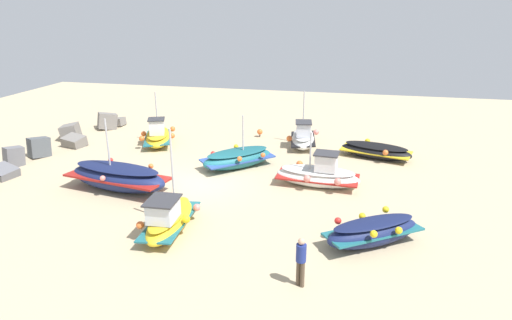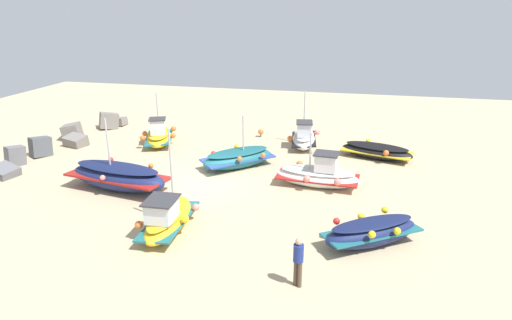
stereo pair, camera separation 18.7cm
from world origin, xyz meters
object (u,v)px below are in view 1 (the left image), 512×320
at_px(fishing_boat_7, 303,137).
at_px(mooring_buoy_0, 260,132).
at_px(fishing_boat_1, 169,219).
at_px(fishing_boat_4, 318,175).
at_px(fishing_boat_3, 238,158).
at_px(person_walking, 301,259).
at_px(fishing_boat_5, 373,231).
at_px(fishing_boat_0, 158,136).
at_px(fishing_boat_6, 118,177).
at_px(fishing_boat_2, 376,151).

distance_m(fishing_boat_7, mooring_buoy_0, 3.33).
bearing_deg(fishing_boat_7, mooring_buoy_0, -122.32).
relative_size(fishing_boat_1, fishing_boat_4, 0.95).
distance_m(fishing_boat_3, mooring_buoy_0, 5.92).
xyz_separation_m(fishing_boat_1, person_walking, (-2.37, -5.36, 0.41)).
bearing_deg(fishing_boat_5, mooring_buoy_0, 84.20).
bearing_deg(fishing_boat_5, fishing_boat_4, 80.68).
xyz_separation_m(fishing_boat_0, fishing_boat_4, (-4.58, -10.42, 0.02)).
xyz_separation_m(fishing_boat_1, fishing_boat_6, (3.33, 3.99, 0.10)).
relative_size(fishing_boat_0, fishing_boat_6, 0.74).
height_order(fishing_boat_0, fishing_boat_4, fishing_boat_0).
bearing_deg(fishing_boat_3, fishing_boat_2, 160.05).
bearing_deg(fishing_boat_2, person_walking, 94.28).
bearing_deg(fishing_boat_3, fishing_boat_6, -2.25).
bearing_deg(mooring_buoy_0, fishing_boat_7, -114.45).
bearing_deg(fishing_boat_4, mooring_buoy_0, 125.27).
distance_m(fishing_boat_3, fishing_boat_5, 9.66).
bearing_deg(fishing_boat_6, fishing_boat_0, 109.28).
height_order(fishing_boat_0, person_walking, fishing_boat_0).
height_order(fishing_boat_6, fishing_boat_7, fishing_boat_6).
height_order(fishing_boat_2, mooring_buoy_0, fishing_boat_2).
height_order(fishing_boat_4, mooring_buoy_0, fishing_boat_4).
distance_m(fishing_boat_1, fishing_boat_2, 13.39).
relative_size(fishing_boat_7, mooring_buoy_0, 7.00).
height_order(fishing_boat_1, mooring_buoy_0, fishing_boat_1).
relative_size(fishing_boat_2, fishing_boat_5, 1.11).
xyz_separation_m(fishing_boat_4, person_walking, (-8.25, -0.16, 0.41)).
xyz_separation_m(fishing_boat_2, person_walking, (-13.07, 2.68, 0.54)).
bearing_deg(fishing_boat_4, fishing_boat_7, 107.96).
distance_m(fishing_boat_0, fishing_boat_1, 11.69).
bearing_deg(fishing_boat_7, fishing_boat_1, -24.97).
relative_size(fishing_boat_4, fishing_boat_5, 1.08).
xyz_separation_m(fishing_boat_0, fishing_boat_5, (-9.74, -12.84, -0.01)).
xyz_separation_m(fishing_boat_0, fishing_boat_6, (-7.13, -1.22, 0.12)).
distance_m(fishing_boat_1, fishing_boat_4, 7.85).
relative_size(fishing_boat_3, fishing_boat_6, 0.74).
bearing_deg(mooring_buoy_0, fishing_boat_1, 177.07).
distance_m(fishing_boat_5, fishing_boat_6, 11.90).
xyz_separation_m(fishing_boat_6, mooring_buoy_0, (10.09, -4.68, -0.31)).
height_order(fishing_boat_7, mooring_buoy_0, fishing_boat_7).
height_order(fishing_boat_7, person_walking, fishing_boat_7).
bearing_deg(fishing_boat_3, fishing_boat_7, -166.72).
bearing_deg(fishing_boat_2, fishing_boat_5, 103.46).
relative_size(fishing_boat_0, mooring_buoy_0, 7.45).
height_order(fishing_boat_4, fishing_boat_5, fishing_boat_4).
relative_size(fishing_boat_0, person_walking, 2.37).
bearing_deg(fishing_boat_4, person_walking, -84.51).
relative_size(fishing_boat_5, fishing_boat_7, 1.03).
height_order(fishing_boat_3, mooring_buoy_0, fishing_boat_3).
distance_m(fishing_boat_3, fishing_boat_4, 4.74).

